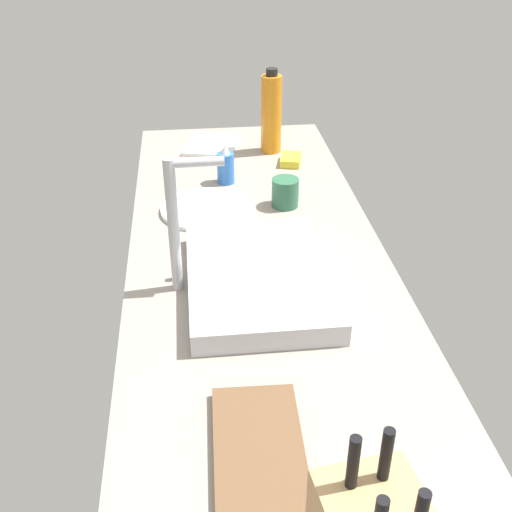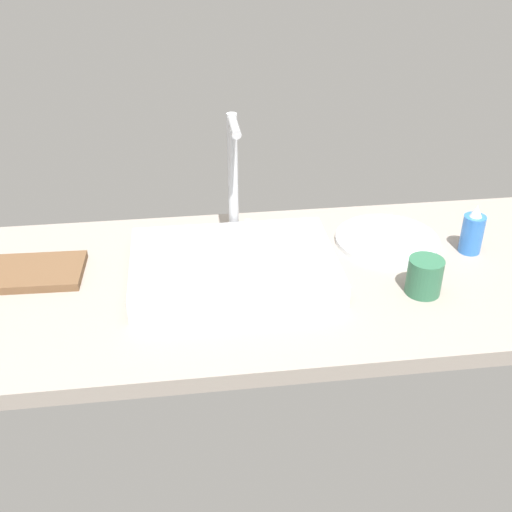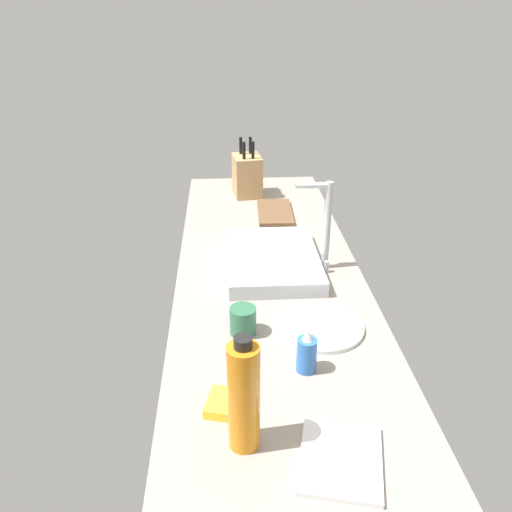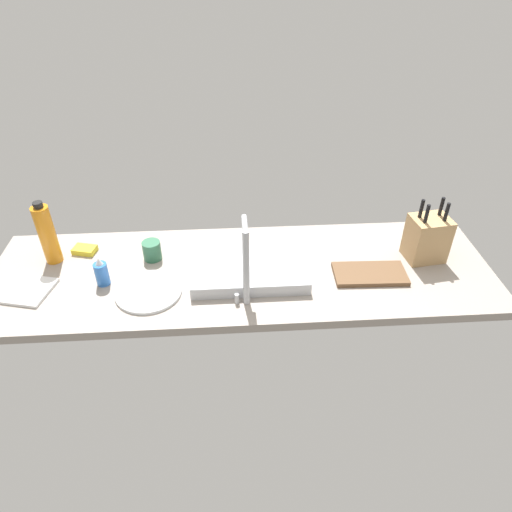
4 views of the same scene
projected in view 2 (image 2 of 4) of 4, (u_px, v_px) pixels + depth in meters
countertop_slab at (247, 284)px, 136.95cm from camera, size 197.34×61.78×3.50cm
sink_basin at (234, 265)px, 135.74cm from camera, size 44.08×30.63×4.93cm
faucet at (234, 171)px, 142.39cm from camera, size 5.50×12.15×30.57cm
cutting_board at (18, 273)px, 135.95cm from camera, size 28.25×15.11×1.80cm
soap_bottle at (472, 232)px, 143.21cm from camera, size 5.05×5.05×11.90cm
dinner_plate at (387, 240)px, 149.21cm from camera, size 24.54×24.54×1.20cm
coffee_mug at (424, 276)px, 129.19cm from camera, size 7.34×7.34×7.89cm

